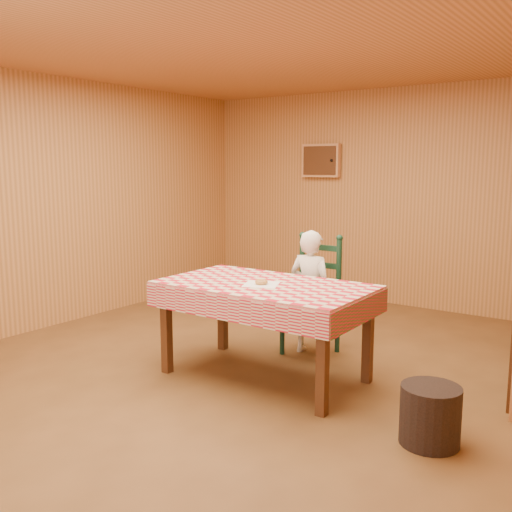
{
  "coord_description": "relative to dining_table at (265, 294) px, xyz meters",
  "views": [
    {
      "loc": [
        2.66,
        -3.59,
        1.69
      ],
      "look_at": [
        0.0,
        0.2,
        0.95
      ],
      "focal_mm": 40.0,
      "sensor_mm": 36.0,
      "label": 1
    }
  ],
  "objects": [
    {
      "name": "donut",
      "position": [
        -0.0,
        -0.05,
        0.1
      ],
      "size": [
        0.13,
        0.13,
        0.03
      ],
      "primitive_type": "torus",
      "rotation": [
        0.0,
        0.0,
        0.3
      ],
      "color": "#B98342",
      "rests_on": "napkin"
    },
    {
      "name": "ground",
      "position": [
        -0.2,
        -0.04,
        -0.69
      ],
      "size": [
        6.0,
        6.0,
        0.0
      ],
      "primitive_type": "plane",
      "color": "brown",
      "rests_on": "ground"
    },
    {
      "name": "seated_child",
      "position": [
        -0.0,
        0.73,
        -0.13
      ],
      "size": [
        0.41,
        0.27,
        1.12
      ],
      "primitive_type": "imported",
      "rotation": [
        0.0,
        0.0,
        3.14
      ],
      "color": "white",
      "rests_on": "ground"
    },
    {
      "name": "napkin",
      "position": [
        -0.0,
        -0.05,
        0.08
      ],
      "size": [
        0.34,
        0.34,
        0.0
      ],
      "primitive_type": "cube",
      "rotation": [
        0.0,
        0.0,
        0.4
      ],
      "color": "white",
      "rests_on": "dining_table"
    },
    {
      "name": "dining_table",
      "position": [
        0.0,
        0.0,
        0.0
      ],
      "size": [
        1.66,
        0.96,
        0.77
      ],
      "color": "#4D2A14",
      "rests_on": "ground"
    },
    {
      "name": "cabin_walls",
      "position": [
        -0.2,
        0.49,
        1.14
      ],
      "size": [
        5.1,
        6.05,
        2.65
      ],
      "color": "#B87D42",
      "rests_on": "ground"
    },
    {
      "name": "ladder_chair",
      "position": [
        0.0,
        0.79,
        -0.18
      ],
      "size": [
        0.44,
        0.4,
        1.08
      ],
      "color": "black",
      "rests_on": "ground"
    },
    {
      "name": "storage_bin",
      "position": [
        1.45,
        -0.34,
        -0.5
      ],
      "size": [
        0.42,
        0.42,
        0.37
      ],
      "primitive_type": "cylinder",
      "rotation": [
        0.0,
        0.0,
        0.15
      ],
      "color": "black",
      "rests_on": "ground"
    }
  ]
}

